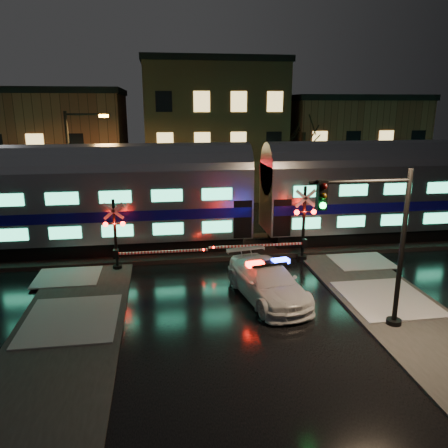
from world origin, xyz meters
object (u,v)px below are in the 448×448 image
(crossing_signal_left, at_px, (123,242))
(traffic_light, at_px, (378,248))
(police_car, at_px, (267,281))
(streetlight, at_px, (74,166))
(crossing_signal_right, at_px, (297,232))

(crossing_signal_left, bearing_deg, traffic_light, -37.90)
(police_car, relative_size, traffic_light, 0.96)
(streetlight, bearing_deg, crossing_signal_left, -64.05)
(crossing_signal_right, height_order, crossing_signal_left, crossing_signal_right)
(police_car, height_order, streetlight, streetlight)
(police_car, xyz_separation_m, traffic_light, (3.21, -3.18, 2.40))
(streetlight, bearing_deg, crossing_signal_right, -28.60)
(crossing_signal_right, xyz_separation_m, streetlight, (-12.28, 6.69, 2.80))
(crossing_signal_right, bearing_deg, crossing_signal_left, -179.94)
(police_car, bearing_deg, crossing_signal_right, 47.40)
(crossing_signal_right, distance_m, traffic_light, 7.63)
(streetlight, bearing_deg, police_car, -48.73)
(traffic_light, height_order, streetlight, streetlight)
(crossing_signal_right, relative_size, crossing_signal_left, 1.11)
(police_car, relative_size, crossing_signal_right, 1.00)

